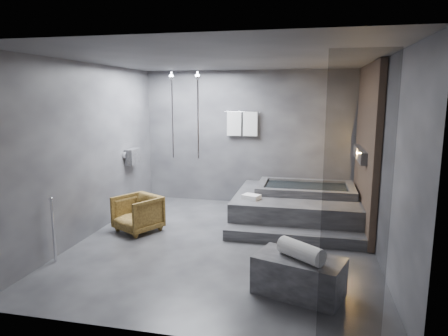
# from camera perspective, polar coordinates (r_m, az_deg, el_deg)

# --- Properties ---
(room) EXTENTS (5.00, 5.04, 2.82)m
(room) POSITION_cam_1_polar(r_m,az_deg,el_deg) (6.14, 4.19, 5.13)
(room) COLOR #28282A
(room) RESTS_ON ground
(tub_deck) EXTENTS (2.20, 2.00, 0.50)m
(tub_deck) POSITION_cam_1_polar(r_m,az_deg,el_deg) (7.54, 10.32, -5.49)
(tub_deck) COLOR #2D2D2F
(tub_deck) RESTS_ON ground
(tub_step) EXTENTS (2.20, 0.36, 0.18)m
(tub_step) POSITION_cam_1_polar(r_m,az_deg,el_deg) (6.47, 9.86, -9.66)
(tub_step) COLOR #2D2D2F
(tub_step) RESTS_ON ground
(concrete_bench) EXTENTS (1.12, 0.83, 0.45)m
(concrete_bench) POSITION_cam_1_polar(r_m,az_deg,el_deg) (4.87, 10.62, -14.89)
(concrete_bench) COLOR #37373A
(concrete_bench) RESTS_ON ground
(driftwood_chair) EXTENTS (0.91, 0.91, 0.62)m
(driftwood_chair) POSITION_cam_1_polar(r_m,az_deg,el_deg) (6.97, -12.22, -6.37)
(driftwood_chair) COLOR #422E10
(driftwood_chair) RESTS_ON ground
(rolled_towel) EXTENTS (0.57, 0.52, 0.20)m
(rolled_towel) POSITION_cam_1_polar(r_m,az_deg,el_deg) (4.69, 10.92, -11.56)
(rolled_towel) COLOR white
(rolled_towel) RESTS_ON concrete_bench
(deck_towel) EXTENTS (0.35, 0.30, 0.08)m
(deck_towel) POSITION_cam_1_polar(r_m,az_deg,el_deg) (7.01, 3.93, -4.13)
(deck_towel) COLOR white
(deck_towel) RESTS_ON tub_deck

